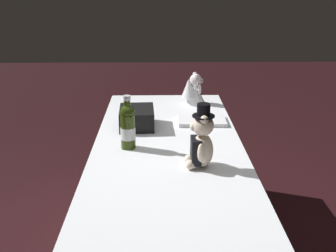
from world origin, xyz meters
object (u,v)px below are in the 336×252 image
at_px(champagne_bottle, 128,126).
at_px(guestbook, 202,121).
at_px(signing_pen, 138,104).
at_px(gift_case_black, 137,118).
at_px(teddy_bear_groom, 201,141).
at_px(teddy_bear_bride, 194,90).

relative_size(champagne_bottle, guestbook, 0.98).
bearing_deg(signing_pen, gift_case_black, 2.30).
distance_m(teddy_bear_groom, signing_pen, 1.09).
height_order(champagne_bottle, gift_case_black, champagne_bottle).
bearing_deg(teddy_bear_bride, gift_case_black, -38.22).
bearing_deg(teddy_bear_groom, teddy_bear_bride, 177.45).
bearing_deg(champagne_bottle, gift_case_black, 174.97).
bearing_deg(teddy_bear_groom, champagne_bottle, -123.75).
xyz_separation_m(teddy_bear_groom, gift_case_black, (-0.57, -0.33, -0.07)).
relative_size(teddy_bear_bride, gift_case_black, 0.82).
xyz_separation_m(signing_pen, gift_case_black, (0.45, 0.02, 0.05)).
distance_m(champagne_bottle, gift_case_black, 0.34).
bearing_deg(guestbook, champagne_bottle, -46.10).
height_order(gift_case_black, guestbook, gift_case_black).
relative_size(teddy_bear_bride, signing_pen, 1.54).
distance_m(teddy_bear_bride, champagne_bottle, 0.90).
xyz_separation_m(gift_case_black, guestbook, (-0.07, 0.40, -0.04)).
height_order(signing_pen, gift_case_black, gift_case_black).
relative_size(champagne_bottle, signing_pen, 2.00).
bearing_deg(guestbook, gift_case_black, -79.29).
distance_m(teddy_bear_groom, champagne_bottle, 0.43).
xyz_separation_m(teddy_bear_bride, gift_case_black, (0.48, -0.38, -0.04)).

